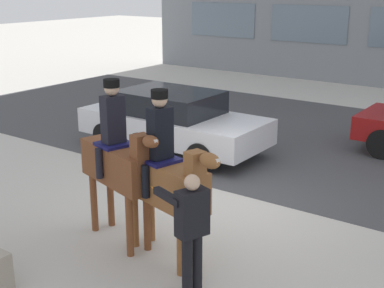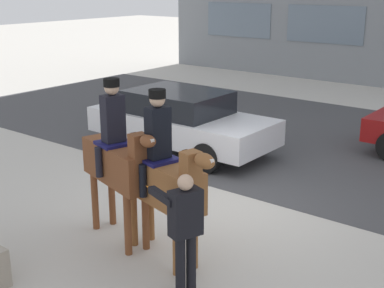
# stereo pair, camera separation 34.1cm
# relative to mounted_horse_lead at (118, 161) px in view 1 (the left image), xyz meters

# --- Properties ---
(ground_plane) EXTENTS (80.00, 80.00, 0.00)m
(ground_plane) POSITION_rel_mounted_horse_lead_xyz_m (0.49, 2.19, -1.32)
(ground_plane) COLOR beige
(road_surface) EXTENTS (23.33, 8.50, 0.01)m
(road_surface) POSITION_rel_mounted_horse_lead_xyz_m (0.49, 6.94, -1.32)
(road_surface) COLOR #444447
(road_surface) RESTS_ON ground_plane
(mounted_horse_lead) EXTENTS (1.85, 0.84, 2.55)m
(mounted_horse_lead) POSITION_rel_mounted_horse_lead_xyz_m (0.00, 0.00, 0.00)
(mounted_horse_lead) COLOR brown
(mounted_horse_lead) RESTS_ON ground_plane
(mounted_horse_companion) EXTENTS (1.95, 0.80, 2.51)m
(mounted_horse_companion) POSITION_rel_mounted_horse_lead_xyz_m (0.92, -0.01, -0.07)
(mounted_horse_companion) COLOR brown
(mounted_horse_companion) RESTS_ON ground_plane
(pedestrian_bystander) EXTENTS (0.91, 0.45, 1.69)m
(pedestrian_bystander) POSITION_rel_mounted_horse_lead_xyz_m (1.82, -0.66, -0.32)
(pedestrian_bystander) COLOR black
(pedestrian_bystander) RESTS_ON ground_plane
(street_car_near_lane) EXTENTS (4.53, 1.98, 1.44)m
(street_car_near_lane) POSITION_rel_mounted_horse_lead_xyz_m (-2.20, 4.19, -0.57)
(street_car_near_lane) COLOR silver
(street_car_near_lane) RESTS_ON ground_plane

